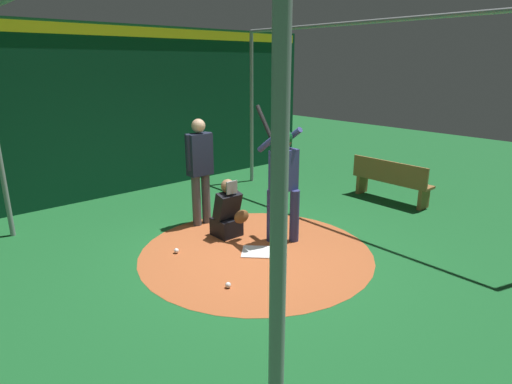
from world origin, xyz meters
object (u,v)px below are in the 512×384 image
(bench, at_px, (391,180))
(baseball_0, at_px, (176,251))
(catcher, at_px, (228,214))
(umpire, at_px, (200,166))
(baseball_1, at_px, (228,285))
(batter, at_px, (283,175))
(home_plate, at_px, (256,252))

(bench, bearing_deg, baseball_0, -98.19)
(catcher, height_order, umpire, umpire)
(bench, bearing_deg, catcher, -100.80)
(catcher, distance_m, bench, 3.70)
(bench, bearing_deg, baseball_1, -82.00)
(batter, bearing_deg, baseball_1, -68.02)
(batter, height_order, bench, batter)
(home_plate, height_order, bench, bench)
(bench, relative_size, baseball_0, 22.59)
(batter, distance_m, bench, 3.18)
(umpire, bearing_deg, baseball_1, -26.08)
(batter, height_order, baseball_0, batter)
(batter, height_order, umpire, batter)
(batter, distance_m, baseball_0, 1.97)
(home_plate, height_order, baseball_1, baseball_1)
(umpire, relative_size, bench, 1.10)
(home_plate, distance_m, baseball_0, 1.19)
(home_plate, xyz_separation_m, batter, (-0.07, 0.60, 1.08))
(home_plate, bearing_deg, baseball_1, -59.46)
(home_plate, height_order, catcher, catcher)
(batter, xyz_separation_m, umpire, (-1.47, -0.54, -0.04))
(batter, relative_size, umpire, 1.15)
(umpire, bearing_deg, bench, 68.45)
(batter, bearing_deg, baseball_0, -114.41)
(bench, height_order, baseball_0, bench)
(home_plate, distance_m, bench, 3.74)
(baseball_1, bearing_deg, home_plate, 120.54)
(umpire, height_order, baseball_0, umpire)
(baseball_0, distance_m, baseball_1, 1.32)
(home_plate, relative_size, baseball_0, 5.68)
(batter, xyz_separation_m, baseball_1, (0.63, -1.57, -1.05))
(catcher, height_order, baseball_0, catcher)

